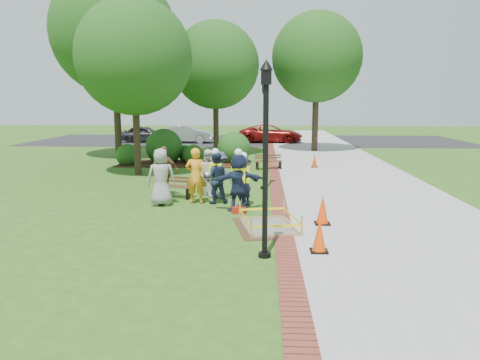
{
  "coord_description": "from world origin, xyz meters",
  "views": [
    {
      "loc": [
        1.19,
        -12.91,
        3.43
      ],
      "look_at": [
        0.5,
        1.2,
        1.0
      ],
      "focal_mm": 35.0,
      "sensor_mm": 36.0,
      "label": 1
    }
  ],
  "objects_px": {
    "cone_front": "(319,236)",
    "hivis_worker_b": "(243,179)",
    "bench_near": "(174,191)",
    "hivis_worker_c": "(216,176)",
    "lamp_near": "(266,145)",
    "wet_concrete_pad": "(269,219)",
    "hivis_worker_a": "(238,180)"
  },
  "relations": [
    {
      "from": "bench_near",
      "to": "hivis_worker_a",
      "type": "relative_size",
      "value": 0.74
    },
    {
      "from": "cone_front",
      "to": "hivis_worker_b",
      "type": "height_order",
      "value": "hivis_worker_b"
    },
    {
      "from": "cone_front",
      "to": "lamp_near",
      "type": "distance_m",
      "value": 2.46
    },
    {
      "from": "wet_concrete_pad",
      "to": "bench_near",
      "type": "relative_size",
      "value": 1.8
    },
    {
      "from": "cone_front",
      "to": "hivis_worker_b",
      "type": "distance_m",
      "value": 5.06
    },
    {
      "from": "cone_front",
      "to": "wet_concrete_pad",
      "type": "bearing_deg",
      "value": 118.73
    },
    {
      "from": "wet_concrete_pad",
      "to": "hivis_worker_a",
      "type": "height_order",
      "value": "hivis_worker_a"
    },
    {
      "from": "hivis_worker_c",
      "to": "wet_concrete_pad",
      "type": "bearing_deg",
      "value": -59.71
    },
    {
      "from": "bench_near",
      "to": "hivis_worker_c",
      "type": "relative_size",
      "value": 0.78
    },
    {
      "from": "wet_concrete_pad",
      "to": "hivis_worker_c",
      "type": "height_order",
      "value": "hivis_worker_c"
    },
    {
      "from": "wet_concrete_pad",
      "to": "cone_front",
      "type": "bearing_deg",
      "value": -61.27
    },
    {
      "from": "bench_near",
      "to": "hivis_worker_a",
      "type": "height_order",
      "value": "hivis_worker_a"
    },
    {
      "from": "lamp_near",
      "to": "hivis_worker_c",
      "type": "bearing_deg",
      "value": 106.78
    },
    {
      "from": "cone_front",
      "to": "hivis_worker_c",
      "type": "bearing_deg",
      "value": 119.66
    },
    {
      "from": "cone_front",
      "to": "hivis_worker_b",
      "type": "xyz_separation_m",
      "value": [
        -1.92,
        4.65,
        0.51
      ]
    },
    {
      "from": "bench_near",
      "to": "hivis_worker_a",
      "type": "bearing_deg",
      "value": -37.74
    },
    {
      "from": "wet_concrete_pad",
      "to": "lamp_near",
      "type": "relative_size",
      "value": 0.61
    },
    {
      "from": "wet_concrete_pad",
      "to": "hivis_worker_a",
      "type": "xyz_separation_m",
      "value": [
        -0.92,
        1.94,
        0.73
      ]
    },
    {
      "from": "bench_near",
      "to": "hivis_worker_c",
      "type": "distance_m",
      "value": 1.88
    },
    {
      "from": "hivis_worker_a",
      "to": "hivis_worker_c",
      "type": "height_order",
      "value": "hivis_worker_a"
    },
    {
      "from": "lamp_near",
      "to": "hivis_worker_b",
      "type": "bearing_deg",
      "value": 97.75
    },
    {
      "from": "bench_near",
      "to": "cone_front",
      "type": "height_order",
      "value": "cone_front"
    },
    {
      "from": "hivis_worker_a",
      "to": "hivis_worker_b",
      "type": "relative_size",
      "value": 1.1
    },
    {
      "from": "wet_concrete_pad",
      "to": "hivis_worker_c",
      "type": "relative_size",
      "value": 1.4
    },
    {
      "from": "cone_front",
      "to": "hivis_worker_b",
      "type": "bearing_deg",
      "value": 112.43
    },
    {
      "from": "lamp_near",
      "to": "bench_near",
      "type": "bearing_deg",
      "value": 117.23
    },
    {
      "from": "hivis_worker_b",
      "to": "hivis_worker_c",
      "type": "relative_size",
      "value": 0.96
    },
    {
      "from": "wet_concrete_pad",
      "to": "cone_front",
      "type": "distance_m",
      "value": 2.33
    },
    {
      "from": "hivis_worker_c",
      "to": "bench_near",
      "type": "bearing_deg",
      "value": 152.82
    },
    {
      "from": "cone_front",
      "to": "hivis_worker_c",
      "type": "relative_size",
      "value": 0.43
    },
    {
      "from": "hivis_worker_a",
      "to": "hivis_worker_c",
      "type": "xyz_separation_m",
      "value": [
        -0.82,
        1.04,
        -0.04
      ]
    },
    {
      "from": "cone_front",
      "to": "hivis_worker_a",
      "type": "bearing_deg",
      "value": 117.15
    }
  ]
}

